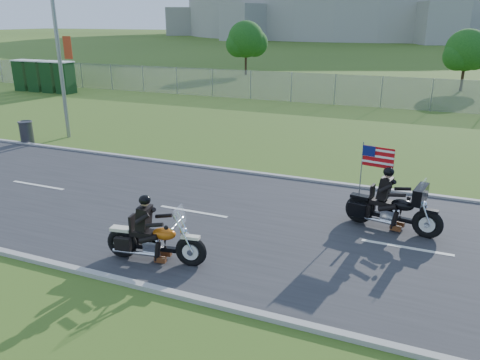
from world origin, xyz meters
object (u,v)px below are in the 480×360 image
at_px(porta_toilet_c, 37,77).
at_px(motorcycle_follow, 392,210).
at_px(trash_can, 26,133).
at_px(motorcycle_lead, 154,241).
at_px(porta_toilet_a, 65,78).
at_px(porta_toilet_b, 51,77).
at_px(porta_toilet_d, 23,76).
at_px(streetlight, 58,14).

height_order(porta_toilet_c, motorcycle_follow, porta_toilet_c).
distance_m(porta_toilet_c, trash_can, 17.43).
bearing_deg(motorcycle_lead, porta_toilet_a, 127.33).
xyz_separation_m(porta_toilet_c, trash_can, (11.92, -12.70, -0.65)).
height_order(porta_toilet_b, porta_toilet_d, same).
bearing_deg(porta_toilet_d, streetlight, -37.17).
bearing_deg(porta_toilet_c, motorcycle_follow, -29.47).
height_order(porta_toilet_a, trash_can, porta_toilet_a).
bearing_deg(motorcycle_follow, porta_toilet_a, 158.03).
height_order(porta_toilet_d, trash_can, porta_toilet_d).
distance_m(porta_toilet_c, motorcycle_lead, 30.71).
bearing_deg(motorcycle_follow, porta_toilet_d, 161.82).
xyz_separation_m(porta_toilet_c, motorcycle_follow, (28.31, -16.00, -0.55)).
bearing_deg(porta_toilet_d, porta_toilet_b, 0.00).
relative_size(porta_toilet_b, porta_toilet_d, 1.00).
relative_size(porta_toilet_c, porta_toilet_d, 1.00).
distance_m(porta_toilet_a, trash_can, 15.65).
distance_m(porta_toilet_c, porta_toilet_d, 1.40).
xyz_separation_m(porta_toilet_b, trash_can, (10.52, -12.70, -0.65)).
bearing_deg(streetlight, motorcycle_lead, -41.04).
bearing_deg(porta_toilet_c, motorcycle_lead, -40.51).
relative_size(porta_toilet_c, motorcycle_lead, 0.92).
bearing_deg(porta_toilet_b, motorcycle_lead, -42.27).
xyz_separation_m(porta_toilet_b, porta_toilet_c, (-1.40, 0.00, 0.00)).
xyz_separation_m(streetlight, porta_toilet_b, (-11.42, 10.78, -4.49)).
bearing_deg(porta_toilet_b, streetlight, -43.35).
distance_m(streetlight, porta_toilet_a, 15.39).
xyz_separation_m(streetlight, porta_toilet_c, (-12.82, 10.78, -4.49)).
height_order(porta_toilet_d, motorcycle_follow, porta_toilet_d).
relative_size(porta_toilet_b, porta_toilet_c, 1.00).
distance_m(porta_toilet_d, trash_can, 18.42).
height_order(porta_toilet_c, motorcycle_lead, porta_toilet_c).
relative_size(porta_toilet_b, trash_can, 2.29).
distance_m(porta_toilet_a, porta_toilet_b, 1.40).
relative_size(porta_toilet_a, porta_toilet_d, 1.00).
distance_m(porta_toilet_b, porta_toilet_d, 2.80).
distance_m(porta_toilet_c, motorcycle_follow, 32.52).
distance_m(motorcycle_lead, motorcycle_follow, 6.34).
bearing_deg(motorcycle_follow, porta_toilet_c, 160.65).
distance_m(streetlight, motorcycle_lead, 14.86).
xyz_separation_m(porta_toilet_c, porta_toilet_d, (-1.40, 0.00, 0.00)).
bearing_deg(porta_toilet_d, porta_toilet_a, 0.00).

